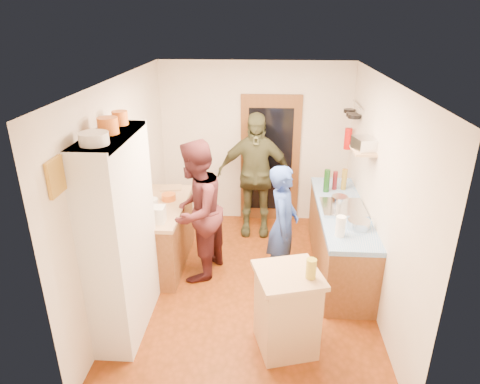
# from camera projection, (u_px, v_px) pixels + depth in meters

# --- Properties ---
(floor) EXTENTS (3.00, 4.00, 0.02)m
(floor) POSITION_uv_depth(u_px,v_px,m) (248.00, 285.00, 5.54)
(floor) COLOR maroon
(floor) RESTS_ON ground
(ceiling) EXTENTS (3.00, 4.00, 0.02)m
(ceiling) POSITION_uv_depth(u_px,v_px,m) (250.00, 79.00, 4.52)
(ceiling) COLOR silver
(ceiling) RESTS_ON ground
(wall_back) EXTENTS (3.00, 0.02, 2.60)m
(wall_back) POSITION_uv_depth(u_px,v_px,m) (255.00, 144.00, 6.88)
(wall_back) COLOR beige
(wall_back) RESTS_ON ground
(wall_front) EXTENTS (3.00, 0.02, 2.60)m
(wall_front) POSITION_uv_depth(u_px,v_px,m) (237.00, 297.00, 3.18)
(wall_front) COLOR beige
(wall_front) RESTS_ON ground
(wall_left) EXTENTS (0.02, 4.00, 2.60)m
(wall_left) POSITION_uv_depth(u_px,v_px,m) (123.00, 189.00, 5.12)
(wall_left) COLOR beige
(wall_left) RESTS_ON ground
(wall_right) EXTENTS (0.02, 4.00, 2.60)m
(wall_right) POSITION_uv_depth(u_px,v_px,m) (380.00, 196.00, 4.94)
(wall_right) COLOR beige
(wall_right) RESTS_ON ground
(door_frame) EXTENTS (0.95, 0.06, 2.10)m
(door_frame) POSITION_uv_depth(u_px,v_px,m) (270.00, 160.00, 6.92)
(door_frame) COLOR brown
(door_frame) RESTS_ON ground
(door_glass) EXTENTS (0.70, 0.02, 1.70)m
(door_glass) POSITION_uv_depth(u_px,v_px,m) (270.00, 160.00, 6.89)
(door_glass) COLOR black
(door_glass) RESTS_ON door_frame
(hutch_body) EXTENTS (0.40, 1.20, 2.20)m
(hutch_body) POSITION_uv_depth(u_px,v_px,m) (121.00, 237.00, 4.45)
(hutch_body) COLOR silver
(hutch_body) RESTS_ON ground
(hutch_top_shelf) EXTENTS (0.40, 1.14, 0.04)m
(hutch_top_shelf) POSITION_uv_depth(u_px,v_px,m) (109.00, 136.00, 4.03)
(hutch_top_shelf) COLOR silver
(hutch_top_shelf) RESTS_ON hutch_body
(plate_stack) EXTENTS (0.26, 0.26, 0.11)m
(plate_stack) POSITION_uv_depth(u_px,v_px,m) (94.00, 139.00, 3.69)
(plate_stack) COLOR white
(plate_stack) RESTS_ON hutch_top_shelf
(orange_pot_a) EXTENTS (0.19, 0.19, 0.16)m
(orange_pot_a) POSITION_uv_depth(u_px,v_px,m) (108.00, 126.00, 4.01)
(orange_pot_a) COLOR orange
(orange_pot_a) RESTS_ON hutch_top_shelf
(orange_pot_b) EXTENTS (0.16, 0.16, 0.14)m
(orange_pot_b) POSITION_uv_depth(u_px,v_px,m) (120.00, 118.00, 4.33)
(orange_pot_b) COLOR orange
(orange_pot_b) RESTS_ON hutch_top_shelf
(left_counter_base) EXTENTS (0.60, 1.40, 0.85)m
(left_counter_base) POSITION_uv_depth(u_px,v_px,m) (163.00, 236.00, 5.86)
(left_counter_base) COLOR brown
(left_counter_base) RESTS_ON ground
(left_counter_top) EXTENTS (0.64, 1.44, 0.05)m
(left_counter_top) POSITION_uv_depth(u_px,v_px,m) (160.00, 206.00, 5.68)
(left_counter_top) COLOR tan
(left_counter_top) RESTS_ON left_counter_base
(toaster) EXTENTS (0.27, 0.19, 0.20)m
(toaster) POSITION_uv_depth(u_px,v_px,m) (154.00, 214.00, 5.17)
(toaster) COLOR white
(toaster) RESTS_ON left_counter_top
(kettle) EXTENTS (0.20, 0.20, 0.18)m
(kettle) POSITION_uv_depth(u_px,v_px,m) (152.00, 205.00, 5.44)
(kettle) COLOR white
(kettle) RESTS_ON left_counter_top
(orange_bowl) EXTENTS (0.23, 0.23, 0.09)m
(orange_bowl) POSITION_uv_depth(u_px,v_px,m) (169.00, 197.00, 5.80)
(orange_bowl) COLOR orange
(orange_bowl) RESTS_ON left_counter_top
(chopping_board) EXTENTS (0.33, 0.27, 0.02)m
(chopping_board) POSITION_uv_depth(u_px,v_px,m) (171.00, 188.00, 6.18)
(chopping_board) COLOR tan
(chopping_board) RESTS_ON left_counter_top
(right_counter_base) EXTENTS (0.60, 2.20, 0.84)m
(right_counter_base) POSITION_uv_depth(u_px,v_px,m) (339.00, 240.00, 5.76)
(right_counter_base) COLOR brown
(right_counter_base) RESTS_ON ground
(right_counter_top) EXTENTS (0.62, 2.22, 0.06)m
(right_counter_top) POSITION_uv_depth(u_px,v_px,m) (342.00, 210.00, 5.58)
(right_counter_top) COLOR blue
(right_counter_top) RESTS_ON right_counter_base
(hob) EXTENTS (0.55, 0.58, 0.04)m
(hob) POSITION_uv_depth(u_px,v_px,m) (343.00, 208.00, 5.54)
(hob) COLOR silver
(hob) RESTS_ON right_counter_top
(pot_on_hob) EXTENTS (0.21, 0.21, 0.14)m
(pot_on_hob) POSITION_uv_depth(u_px,v_px,m) (340.00, 201.00, 5.51)
(pot_on_hob) COLOR silver
(pot_on_hob) RESTS_ON hob
(bottle_a) EXTENTS (0.10, 0.10, 0.33)m
(bottle_a) POSITION_uv_depth(u_px,v_px,m) (327.00, 181.00, 6.02)
(bottle_a) COLOR #143F14
(bottle_a) RESTS_ON right_counter_top
(bottle_b) EXTENTS (0.07, 0.07, 0.27)m
(bottle_b) POSITION_uv_depth(u_px,v_px,m) (335.00, 180.00, 6.11)
(bottle_b) COLOR #591419
(bottle_b) RESTS_ON right_counter_top
(bottle_c) EXTENTS (0.09, 0.09, 0.30)m
(bottle_c) POSITION_uv_depth(u_px,v_px,m) (344.00, 179.00, 6.11)
(bottle_c) COLOR olive
(bottle_c) RESTS_ON right_counter_top
(paper_towel) EXTENTS (0.13, 0.13, 0.24)m
(paper_towel) POSITION_uv_depth(u_px,v_px,m) (340.00, 226.00, 4.84)
(paper_towel) COLOR white
(paper_towel) RESTS_ON right_counter_top
(mixing_bowl) EXTENTS (0.32, 0.32, 0.10)m
(mixing_bowl) POSITION_uv_depth(u_px,v_px,m) (359.00, 224.00, 5.04)
(mixing_bowl) COLOR silver
(mixing_bowl) RESTS_ON right_counter_top
(island_base) EXTENTS (0.68, 0.68, 0.86)m
(island_base) POSITION_uv_depth(u_px,v_px,m) (287.00, 313.00, 4.36)
(island_base) COLOR tan
(island_base) RESTS_ON ground
(island_top) EXTENTS (0.77, 0.77, 0.05)m
(island_top) POSITION_uv_depth(u_px,v_px,m) (289.00, 275.00, 4.18)
(island_top) COLOR tan
(island_top) RESTS_ON island_base
(cutting_board) EXTENTS (0.41, 0.36, 0.02)m
(cutting_board) POSITION_uv_depth(u_px,v_px,m) (282.00, 272.00, 4.22)
(cutting_board) COLOR white
(cutting_board) RESTS_ON island_top
(oil_jar) EXTENTS (0.12, 0.12, 0.20)m
(oil_jar) POSITION_uv_depth(u_px,v_px,m) (311.00, 269.00, 4.06)
(oil_jar) COLOR #AD9E2D
(oil_jar) RESTS_ON island_top
(pan_rail) EXTENTS (0.02, 0.65, 0.02)m
(pan_rail) POSITION_uv_depth(u_px,v_px,m) (357.00, 105.00, 6.05)
(pan_rail) COLOR silver
(pan_rail) RESTS_ON wall_right
(pan_hang_a) EXTENTS (0.18, 0.18, 0.05)m
(pan_hang_a) POSITION_uv_depth(u_px,v_px,m) (354.00, 116.00, 5.94)
(pan_hang_a) COLOR black
(pan_hang_a) RESTS_ON pan_rail
(pan_hang_b) EXTENTS (0.16, 0.16, 0.05)m
(pan_hang_b) POSITION_uv_depth(u_px,v_px,m) (352.00, 115.00, 6.14)
(pan_hang_b) COLOR black
(pan_hang_b) RESTS_ON pan_rail
(pan_hang_c) EXTENTS (0.17, 0.17, 0.05)m
(pan_hang_c) POSITION_uv_depth(u_px,v_px,m) (349.00, 111.00, 6.32)
(pan_hang_c) COLOR black
(pan_hang_c) RESTS_ON pan_rail
(wall_shelf) EXTENTS (0.26, 0.42, 0.03)m
(wall_shelf) POSITION_uv_depth(u_px,v_px,m) (363.00, 151.00, 5.21)
(wall_shelf) COLOR tan
(wall_shelf) RESTS_ON wall_right
(radio) EXTENTS (0.28, 0.34, 0.15)m
(radio) POSITION_uv_depth(u_px,v_px,m) (364.00, 144.00, 5.17)
(radio) COLOR silver
(radio) RESTS_ON wall_shelf
(ext_bracket) EXTENTS (0.06, 0.10, 0.04)m
(ext_bracket) POSITION_uv_depth(u_px,v_px,m) (352.00, 142.00, 6.45)
(ext_bracket) COLOR black
(ext_bracket) RESTS_ON wall_right
(fire_extinguisher) EXTENTS (0.11, 0.11, 0.32)m
(fire_extinguisher) POSITION_uv_depth(u_px,v_px,m) (348.00, 139.00, 6.43)
(fire_extinguisher) COLOR red
(fire_extinguisher) RESTS_ON wall_right
(picture_frame) EXTENTS (0.03, 0.25, 0.30)m
(picture_frame) POSITION_uv_depth(u_px,v_px,m) (56.00, 177.00, 3.40)
(picture_frame) COLOR gold
(picture_frame) RESTS_ON wall_left
(person_hob) EXTENTS (0.45, 0.62, 1.58)m
(person_hob) POSITION_uv_depth(u_px,v_px,m) (285.00, 226.00, 5.33)
(person_hob) COLOR #284397
(person_hob) RESTS_ON ground
(person_left) EXTENTS (0.92, 1.06, 1.86)m
(person_left) POSITION_uv_depth(u_px,v_px,m) (200.00, 210.00, 5.45)
(person_left) COLOR #421B1E
(person_left) RESTS_ON ground
(person_back) EXTENTS (1.14, 0.48, 1.94)m
(person_back) POSITION_uv_depth(u_px,v_px,m) (255.00, 175.00, 6.50)
(person_back) COLOR #3C3C24
(person_back) RESTS_ON ground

